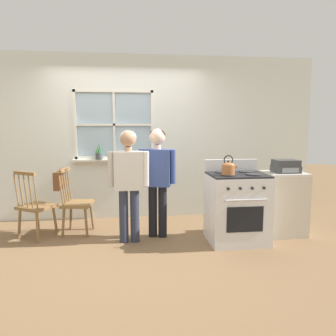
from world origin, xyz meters
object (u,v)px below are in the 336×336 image
(chair_by_window, at_px, (76,204))
(side_counter, at_px, (283,203))
(person_elderly_left, at_px, (129,175))
(stove, at_px, (237,207))
(handbag, at_px, (59,180))
(stereo, at_px, (286,166))
(chair_near_wall, at_px, (35,207))
(kettle, at_px, (228,168))
(person_teen_center, at_px, (157,172))
(potted_plant, at_px, (99,154))

(chair_by_window, bearing_deg, side_counter, -89.86)
(person_elderly_left, bearing_deg, stove, -6.83)
(handbag, distance_m, stereo, 3.22)
(handbag, distance_m, side_counter, 3.23)
(chair_near_wall, height_order, kettle, kettle)
(handbag, bearing_deg, chair_near_wall, -153.47)
(stove, bearing_deg, person_teen_center, 163.19)
(person_teen_center, relative_size, kettle, 6.13)
(chair_near_wall, distance_m, potted_plant, 1.32)
(person_teen_center, relative_size, handbag, 4.93)
(chair_by_window, xyz_separation_m, chair_near_wall, (-0.53, -0.12, 0.00))
(person_teen_center, xyz_separation_m, stereo, (1.80, -0.12, 0.06))
(potted_plant, relative_size, stereo, 0.79)
(person_elderly_left, relative_size, side_counter, 1.66)
(person_teen_center, distance_m, handbag, 1.43)
(kettle, bearing_deg, chair_near_wall, 166.45)
(person_elderly_left, distance_m, stereo, 2.20)
(kettle, relative_size, stereo, 0.73)
(person_elderly_left, bearing_deg, person_teen_center, 21.30)
(chair_near_wall, height_order, stove, stove)
(chair_near_wall, relative_size, kettle, 3.85)
(person_elderly_left, height_order, stereo, person_elderly_left)
(person_elderly_left, bearing_deg, potted_plant, 112.01)
(kettle, height_order, potted_plant, potted_plant)
(side_counter, bearing_deg, person_teen_center, 176.73)
(person_teen_center, height_order, stove, person_teen_center)
(chair_by_window, height_order, person_elderly_left, person_elderly_left)
(chair_near_wall, bearing_deg, potted_plant, -102.96)
(chair_near_wall, xyz_separation_m, stereo, (3.49, -0.29, 0.55))
(stove, bearing_deg, potted_plant, 146.08)
(potted_plant, xyz_separation_m, handbag, (-0.52, -0.65, -0.31))
(potted_plant, xyz_separation_m, stereo, (2.67, -1.09, -0.11))
(stove, bearing_deg, stereo, 13.90)
(person_teen_center, relative_size, stove, 1.40)
(chair_near_wall, bearing_deg, person_elderly_left, -161.67)
(chair_by_window, distance_m, potted_plant, 0.99)
(kettle, bearing_deg, person_elderly_left, 167.32)
(kettle, xyz_separation_m, handbag, (-2.25, 0.76, -0.24))
(chair_by_window, xyz_separation_m, stereo, (2.95, -0.41, 0.55))
(chair_by_window, xyz_separation_m, side_counter, (2.95, -0.39, 0.01))
(chair_by_window, height_order, side_counter, chair_by_window)
(chair_near_wall, xyz_separation_m, handbag, (0.30, 0.15, 0.34))
(person_teen_center, xyz_separation_m, kettle, (0.87, -0.44, 0.10))
(chair_by_window, distance_m, kettle, 2.23)
(chair_near_wall, relative_size, handbag, 3.10)
(side_counter, bearing_deg, kettle, -159.93)
(person_teen_center, xyz_separation_m, side_counter, (1.80, -0.10, -0.48))
(stove, distance_m, side_counter, 0.79)
(stove, distance_m, potted_plant, 2.38)
(chair_near_wall, xyz_separation_m, person_teen_center, (1.69, -0.17, 0.49))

